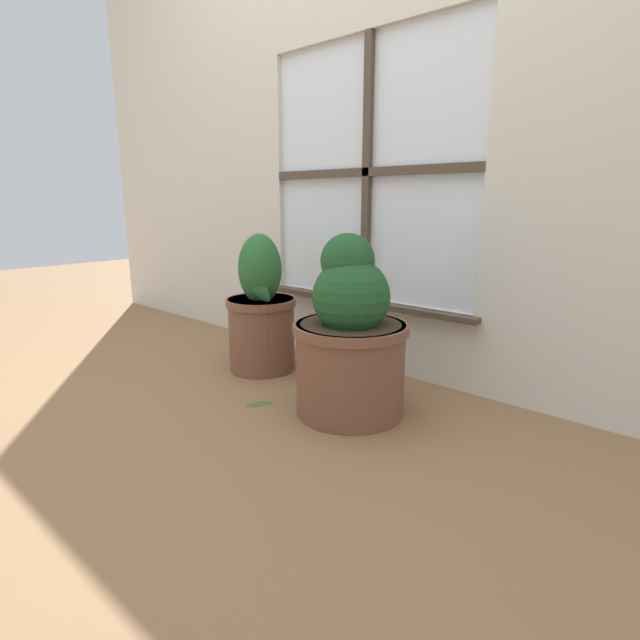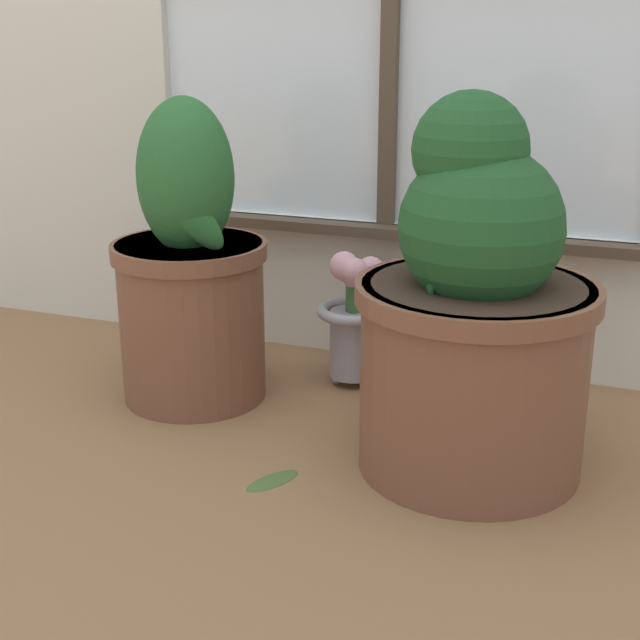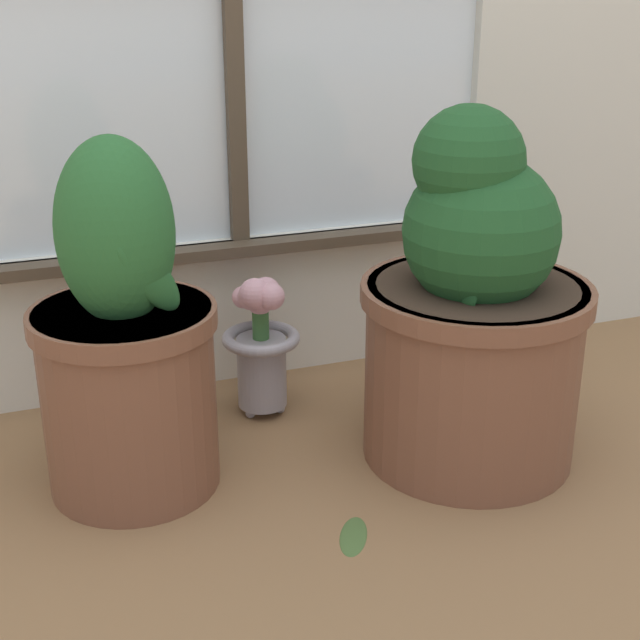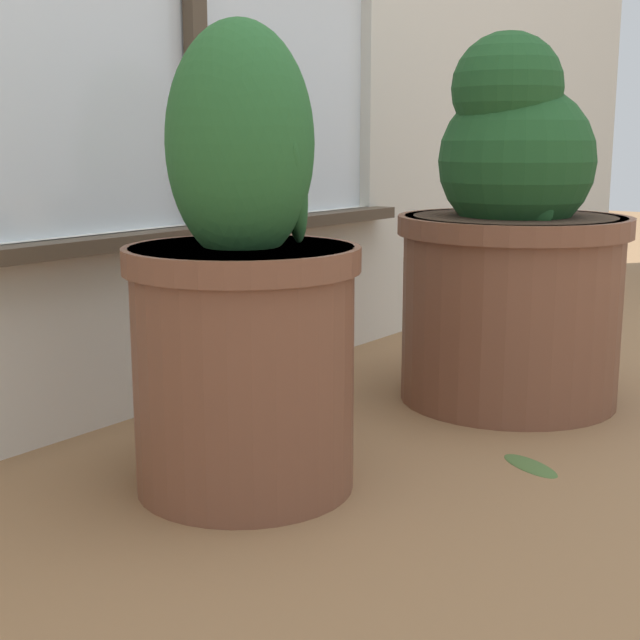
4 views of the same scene
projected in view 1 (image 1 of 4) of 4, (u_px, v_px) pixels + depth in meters
ground_plane at (261, 404)px, 1.92m from camera, size 10.00×10.00×0.00m
wall_with_window at (371, 76)px, 2.10m from camera, size 4.40×0.10×2.50m
potted_plant_left at (261, 315)px, 2.25m from camera, size 0.31×0.31×0.62m
potted_plant_right at (350, 340)px, 1.78m from camera, size 0.41×0.41×0.65m
flower_vase at (336, 339)px, 2.22m from camera, size 0.16×0.16×0.30m
fallen_leaf at (258, 403)px, 1.91m from camera, size 0.09×0.12×0.01m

